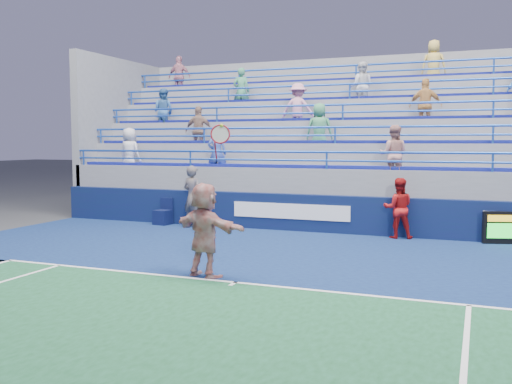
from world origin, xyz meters
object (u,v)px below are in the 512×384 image
at_px(judge_chair, 163,216).
at_px(line_judge, 193,197).
at_px(ball_girl, 398,208).
at_px(tennis_player, 205,230).
at_px(serve_speed_board, 507,228).

xyz_separation_m(judge_chair, line_judge, (1.13, -0.12, 0.69)).
bearing_deg(judge_chair, ball_girl, 0.90).
xyz_separation_m(judge_chair, ball_girl, (7.34, 0.12, 0.56)).
xyz_separation_m(judge_chair, tennis_player, (4.43, -5.86, 0.66)).
xyz_separation_m(tennis_player, line_judge, (-3.29, 5.74, 0.03)).
height_order(serve_speed_board, line_judge, line_judge).
distance_m(serve_speed_board, tennis_player, 8.33).
distance_m(line_judge, ball_girl, 6.21).
xyz_separation_m(serve_speed_board, ball_girl, (-2.75, -0.11, 0.40)).
relative_size(judge_chair, tennis_player, 0.29).
relative_size(serve_speed_board, tennis_player, 0.41).
relative_size(serve_speed_board, judge_chair, 1.43).
height_order(serve_speed_board, judge_chair, serve_speed_board).
bearing_deg(line_judge, tennis_player, 132.41).
distance_m(tennis_player, line_judge, 6.62).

